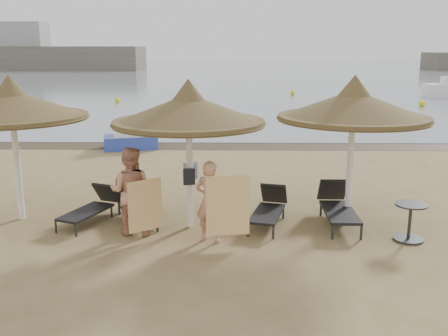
{
  "coord_description": "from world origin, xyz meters",
  "views": [
    {
      "loc": [
        0.98,
        -9.62,
        3.7
      ],
      "look_at": [
        0.77,
        1.2,
        1.1
      ],
      "focal_mm": 40.0,
      "sensor_mm": 36.0,
      "label": 1
    }
  ],
  "objects_px": {
    "lounger_near_right": "(269,208)",
    "person_right": "(210,195)",
    "pedal_boat": "(130,140)",
    "palapa_left": "(11,105)",
    "palapa_right": "(354,106)",
    "lounger_far_right": "(337,206)",
    "palapa_center": "(189,110)",
    "person_left": "(130,184)",
    "lounger_far_left": "(92,207)",
    "side_table": "(410,223)",
    "lounger_near_left": "(134,202)"
  },
  "relations": [
    {
      "from": "palapa_center",
      "to": "lounger_far_right",
      "type": "relative_size",
      "value": 1.66
    },
    {
      "from": "palapa_right",
      "to": "person_left",
      "type": "distance_m",
      "value": 4.88
    },
    {
      "from": "lounger_far_right",
      "to": "person_left",
      "type": "relative_size",
      "value": 0.9
    },
    {
      "from": "palapa_right",
      "to": "lounger_far_right",
      "type": "bearing_deg",
      "value": -161.07
    },
    {
      "from": "person_left",
      "to": "palapa_left",
      "type": "bearing_deg",
      "value": -13.43
    },
    {
      "from": "palapa_center",
      "to": "lounger_near_left",
      "type": "distance_m",
      "value": 2.53
    },
    {
      "from": "lounger_far_right",
      "to": "side_table",
      "type": "xyz_separation_m",
      "value": [
        1.21,
        -1.03,
        -0.03
      ]
    },
    {
      "from": "lounger_near_right",
      "to": "pedal_boat",
      "type": "height_order",
      "value": "pedal_boat"
    },
    {
      "from": "lounger_near_right",
      "to": "person_left",
      "type": "xyz_separation_m",
      "value": [
        -2.85,
        -0.7,
        0.71
      ]
    },
    {
      "from": "lounger_near_left",
      "to": "pedal_boat",
      "type": "bearing_deg",
      "value": 80.56
    },
    {
      "from": "palapa_right",
      "to": "person_left",
      "type": "relative_size",
      "value": 1.53
    },
    {
      "from": "side_table",
      "to": "pedal_boat",
      "type": "height_order",
      "value": "pedal_boat"
    },
    {
      "from": "palapa_center",
      "to": "palapa_right",
      "type": "xyz_separation_m",
      "value": [
        3.41,
        0.43,
        0.05
      ]
    },
    {
      "from": "palapa_left",
      "to": "lounger_far_right",
      "type": "relative_size",
      "value": 1.69
    },
    {
      "from": "lounger_near_right",
      "to": "person_right",
      "type": "height_order",
      "value": "person_right"
    },
    {
      "from": "palapa_left",
      "to": "lounger_far_right",
      "type": "distance_m",
      "value": 7.3
    },
    {
      "from": "palapa_center",
      "to": "lounger_far_right",
      "type": "height_order",
      "value": "palapa_center"
    },
    {
      "from": "lounger_far_left",
      "to": "lounger_far_right",
      "type": "relative_size",
      "value": 0.92
    },
    {
      "from": "palapa_right",
      "to": "pedal_boat",
      "type": "distance_m",
      "value": 10.54
    },
    {
      "from": "palapa_left",
      "to": "person_right",
      "type": "bearing_deg",
      "value": -16.34
    },
    {
      "from": "lounger_far_right",
      "to": "palapa_center",
      "type": "bearing_deg",
      "value": -173.45
    },
    {
      "from": "lounger_near_left",
      "to": "lounger_far_right",
      "type": "height_order",
      "value": "lounger_far_right"
    },
    {
      "from": "side_table",
      "to": "lounger_near_left",
      "type": "bearing_deg",
      "value": 168.1
    },
    {
      "from": "palapa_right",
      "to": "side_table",
      "type": "bearing_deg",
      "value": -48.8
    },
    {
      "from": "lounger_near_left",
      "to": "pedal_boat",
      "type": "height_order",
      "value": "pedal_boat"
    },
    {
      "from": "palapa_right",
      "to": "lounger_near_right",
      "type": "relative_size",
      "value": 1.79
    },
    {
      "from": "lounger_far_right",
      "to": "person_right",
      "type": "height_order",
      "value": "person_right"
    },
    {
      "from": "side_table",
      "to": "palapa_center",
      "type": "bearing_deg",
      "value": 171.17
    },
    {
      "from": "person_left",
      "to": "person_right",
      "type": "relative_size",
      "value": 1.11
    },
    {
      "from": "palapa_right",
      "to": "lounger_near_right",
      "type": "distance_m",
      "value": 2.79
    },
    {
      "from": "palapa_center",
      "to": "lounger_far_right",
      "type": "xyz_separation_m",
      "value": [
        3.17,
        0.35,
        -2.1
      ]
    },
    {
      "from": "lounger_near_left",
      "to": "lounger_near_right",
      "type": "xyz_separation_m",
      "value": [
        2.98,
        -0.24,
        -0.03
      ]
    },
    {
      "from": "palapa_right",
      "to": "pedal_boat",
      "type": "height_order",
      "value": "palapa_right"
    },
    {
      "from": "palapa_center",
      "to": "pedal_boat",
      "type": "distance_m",
      "value": 9.26
    },
    {
      "from": "lounger_near_left",
      "to": "palapa_center",
      "type": "bearing_deg",
      "value": -43.44
    },
    {
      "from": "pedal_boat",
      "to": "person_right",
      "type": "bearing_deg",
      "value": -84.25
    },
    {
      "from": "palapa_left",
      "to": "side_table",
      "type": "bearing_deg",
      "value": -7.83
    },
    {
      "from": "palapa_right",
      "to": "lounger_far_left",
      "type": "bearing_deg",
      "value": -178.81
    },
    {
      "from": "lounger_near_right",
      "to": "lounger_far_right",
      "type": "distance_m",
      "value": 1.49
    },
    {
      "from": "lounger_far_left",
      "to": "lounger_far_right",
      "type": "bearing_deg",
      "value": 21.23
    },
    {
      "from": "side_table",
      "to": "palapa_right",
      "type": "bearing_deg",
      "value": 131.2
    },
    {
      "from": "lounger_near_left",
      "to": "palapa_right",
      "type": "bearing_deg",
      "value": -22.78
    },
    {
      "from": "lounger_near_right",
      "to": "pedal_boat",
      "type": "distance_m",
      "value": 9.46
    },
    {
      "from": "lounger_near_left",
      "to": "pedal_boat",
      "type": "xyz_separation_m",
      "value": [
        -1.73,
        7.97,
        -0.03
      ]
    },
    {
      "from": "lounger_far_left",
      "to": "palapa_right",
      "type": "bearing_deg",
      "value": 22.05
    },
    {
      "from": "palapa_left",
      "to": "palapa_right",
      "type": "xyz_separation_m",
      "value": [
        7.21,
        -0.02,
        0.0
      ]
    },
    {
      "from": "palapa_left",
      "to": "pedal_boat",
      "type": "xyz_separation_m",
      "value": [
        0.78,
        8.04,
        -2.19
      ]
    },
    {
      "from": "person_left",
      "to": "palapa_center",
      "type": "bearing_deg",
      "value": -155.61
    },
    {
      "from": "side_table",
      "to": "person_left",
      "type": "xyz_separation_m",
      "value": [
        -5.54,
        0.26,
        0.69
      ]
    },
    {
      "from": "person_right",
      "to": "palapa_left",
      "type": "bearing_deg",
      "value": 4.95
    }
  ]
}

